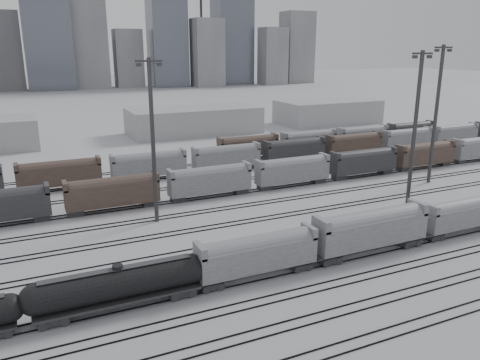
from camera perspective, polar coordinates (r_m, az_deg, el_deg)
name	(u,v)px	position (r m, az deg, el deg)	size (l,w,h in m)	color
ground	(367,258)	(62.49, 15.18, -9.15)	(900.00, 900.00, 0.00)	silver
tracks	(295,215)	(75.55, 6.76, -4.20)	(220.00, 71.50, 0.16)	black
tank_car_b	(119,285)	(50.03, -14.55, -12.24)	(18.72, 3.12, 4.63)	#262629
hopper_car_a	(257,253)	(54.15, 2.12, -8.84)	(14.53, 2.89, 5.20)	#262629
hopper_car_b	(371,228)	(62.53, 15.68, -5.61)	(16.19, 3.22, 5.79)	#262629
hopper_car_c	(464,213)	(74.24, 25.68, -3.60)	(14.05, 2.79, 5.02)	#262629
light_mast_b	(153,138)	(70.05, -10.59, 5.02)	(3.92, 0.63, 24.51)	#343436
light_mast_c	(415,126)	(82.24, 20.57, 6.22)	(4.07, 0.65, 25.46)	#343436
light_mast_d	(436,112)	(97.76, 22.81, 7.67)	(4.23, 0.68, 26.41)	#343436
bg_string_near	(292,172)	(90.55, 6.41, 1.00)	(151.00, 3.00, 5.60)	gray
bg_string_mid	(294,151)	(108.91, 6.62, 3.51)	(151.00, 3.00, 5.60)	#262629
bg_string_far	(336,139)	(125.00, 11.63, 4.88)	(66.00, 3.00, 5.60)	#503D32
warehouse_mid	(194,121)	(147.44, -5.62, 7.23)	(40.00, 18.00, 8.00)	#97979A
warehouse_right	(328,112)	(170.24, 10.65, 8.18)	(35.00, 18.00, 8.00)	#97979A
skyline	(99,33)	(326.61, -16.84, 16.72)	(316.00, 22.40, 95.00)	gray
crane_right	(202,4)	(372.28, -4.59, 20.62)	(42.00, 1.80, 100.00)	#343436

